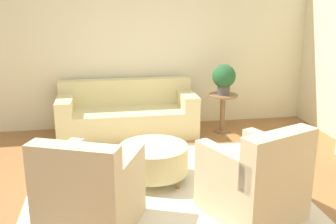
# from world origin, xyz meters

# --- Properties ---
(ground_plane) EXTENTS (16.00, 16.00, 0.00)m
(ground_plane) POSITION_xyz_m (0.00, 0.00, 0.00)
(ground_plane) COLOR #996638
(wall_back) EXTENTS (8.86, 0.12, 2.80)m
(wall_back) POSITION_xyz_m (0.00, 2.49, 1.40)
(wall_back) COLOR beige
(wall_back) RESTS_ON ground_plane
(rug) EXTENTS (3.02, 2.52, 0.01)m
(rug) POSITION_xyz_m (0.00, 0.00, 0.01)
(rug) COLOR beige
(rug) RESTS_ON ground_plane
(couch) EXTENTS (2.14, 0.85, 0.84)m
(couch) POSITION_xyz_m (-0.25, 1.99, 0.31)
(couch) COLOR beige
(couch) RESTS_ON ground_plane
(armchair_left) EXTENTS (1.04, 1.08, 0.94)m
(armchair_left) POSITION_xyz_m (-0.79, -0.73, 0.37)
(armchair_left) COLOR #C6B289
(armchair_left) RESTS_ON rug
(armchair_right) EXTENTS (1.04, 1.08, 0.94)m
(armchair_right) POSITION_xyz_m (0.79, -0.73, 0.37)
(armchair_right) COLOR #C6B289
(armchair_right) RESTS_ON rug
(ottoman_table) EXTENTS (0.81, 0.81, 0.44)m
(ottoman_table) POSITION_xyz_m (-0.08, 0.21, 0.29)
(ottoman_table) COLOR beige
(ottoman_table) RESTS_ON rug
(side_table) EXTENTS (0.46, 0.46, 0.62)m
(side_table) POSITION_xyz_m (1.27, 1.84, 0.42)
(side_table) COLOR olive
(side_table) RESTS_ON ground_plane
(potted_plant_on_side_table) EXTENTS (0.37, 0.37, 0.48)m
(potted_plant_on_side_table) POSITION_xyz_m (1.27, 1.84, 0.90)
(potted_plant_on_side_table) COLOR #4C4742
(potted_plant_on_side_table) RESTS_ON side_table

